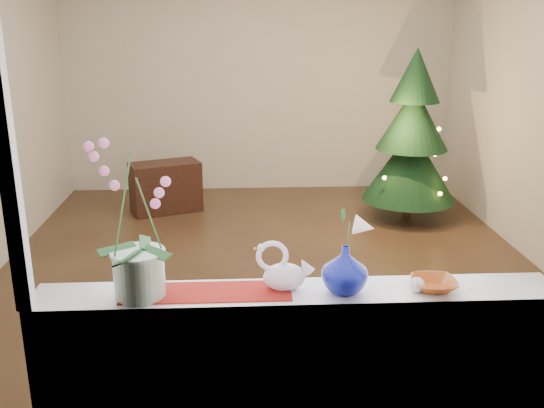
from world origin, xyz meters
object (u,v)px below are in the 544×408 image
Objects in this scene: amber_dish at (434,285)px; xmas_tree at (412,136)px; paperweight at (417,285)px; orchid_pot at (135,221)px; blue_vase at (345,266)px; swan at (284,267)px; side_table at (166,187)px.

amber_dish is 3.78m from xmas_tree.
paperweight is at bearing -105.31° from xmas_tree.
orchid_pot is at bearing 178.93° from paperweight.
blue_vase reaches higher than paperweight.
orchid_pot is 0.38× the size of xmas_tree.
xmas_tree is at bearing 53.90° from swan.
paperweight is 0.40× the size of amber_dish.
orchid_pot is 4.06× the size of amber_dish.
swan is at bearing -97.87° from side_table.
amber_dish is at bearing -104.26° from xmas_tree.
side_table is (-1.23, 4.01, -0.77)m from blue_vase.
side_table is at bearing 107.02° from blue_vase.
paperweight is (1.14, -0.02, -0.29)m from orchid_pot.
amber_dish is (1.22, -0.00, -0.31)m from orchid_pot.
amber_dish is (0.63, -0.04, -0.08)m from swan.
swan reaches higher than paperweight.
blue_vase is 0.13× the size of xmas_tree.
orchid_pot is 4.26m from xmas_tree.
orchid_pot is 1.18m from paperweight.
xmas_tree is (1.01, 3.68, -0.08)m from paperweight.
blue_vase is at bearing -20.86° from swan.
xmas_tree is at bearing 59.61° from orchid_pot.
xmas_tree is 2.42× the size of side_table.
swan is 3.79× the size of paperweight.
side_table is (-0.98, 3.97, -0.75)m from swan.
orchid_pot reaches higher than blue_vase.
blue_vase is 0.31m from paperweight.
swan is 0.14× the size of xmas_tree.
xmas_tree is (0.93, 3.67, -0.07)m from amber_dish.
blue_vase is 3.62× the size of paperweight.
side_table is at bearing 172.31° from xmas_tree.
blue_vase is at bearing 176.31° from paperweight.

